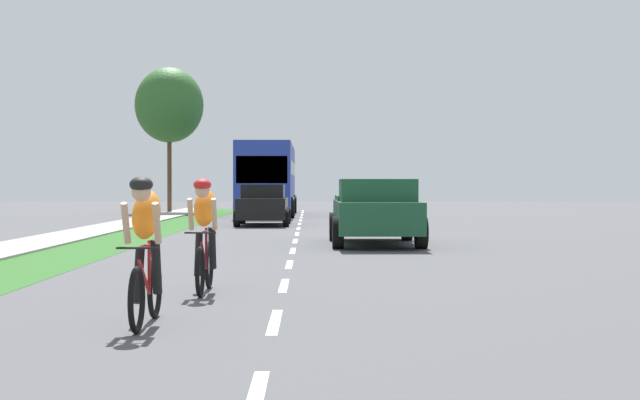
# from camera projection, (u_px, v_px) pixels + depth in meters

# --- Properties ---
(ground_plane) EXTENTS (120.00, 120.00, 0.00)m
(ground_plane) POSITION_uv_depth(u_px,v_px,m) (294.00, 247.00, 21.43)
(ground_plane) COLOR #4C4C4F
(grass_verge) EXTENTS (1.91, 70.00, 0.01)m
(grass_verge) POSITION_uv_depth(u_px,v_px,m) (97.00, 247.00, 21.37)
(grass_verge) COLOR #2D6026
(grass_verge) RESTS_ON ground_plane
(sidewalk_concrete) EXTENTS (1.79, 70.00, 0.10)m
(sidewalk_concrete) POSITION_uv_depth(u_px,v_px,m) (20.00, 247.00, 21.35)
(sidewalk_concrete) COLOR #9E998E
(sidewalk_concrete) RESTS_ON ground_plane
(lane_markings_center) EXTENTS (0.12, 54.30, 0.01)m
(lane_markings_center) POSITION_uv_depth(u_px,v_px,m) (296.00, 237.00, 25.43)
(lane_markings_center) COLOR white
(lane_markings_center) RESTS_ON ground_plane
(cyclist_lead) EXTENTS (0.42, 1.72, 1.58)m
(cyclist_lead) POSITION_uv_depth(u_px,v_px,m) (146.00, 249.00, 9.39)
(cyclist_lead) COLOR black
(cyclist_lead) RESTS_ON ground_plane
(cyclist_trailing) EXTENTS (0.42, 1.72, 1.58)m
(cyclist_trailing) POSITION_uv_depth(u_px,v_px,m) (204.00, 234.00, 12.25)
(cyclist_trailing) COLOR black
(cyclist_trailing) RESTS_ON ground_plane
(pickup_dark_green) EXTENTS (2.22, 5.10, 1.64)m
(pickup_dark_green) POSITION_uv_depth(u_px,v_px,m) (375.00, 212.00, 22.27)
(pickup_dark_green) COLOR #194C2D
(pickup_dark_green) RESTS_ON ground_plane
(sedan_black) EXTENTS (1.98, 4.30, 1.52)m
(sedan_black) POSITION_uv_depth(u_px,v_px,m) (263.00, 205.00, 33.23)
(sedan_black) COLOR black
(sedan_black) RESTS_ON ground_plane
(bus_blue) EXTENTS (2.78, 11.60, 3.48)m
(bus_blue) POSITION_uv_depth(u_px,v_px,m) (268.00, 176.00, 44.52)
(bus_blue) COLOR #23389E
(bus_blue) RESTS_ON ground_plane
(suv_silver) EXTENTS (2.15, 4.70, 1.79)m
(suv_silver) POSITION_uv_depth(u_px,v_px,m) (278.00, 193.00, 64.12)
(suv_silver) COLOR #A5A8AD
(suv_silver) RESTS_ON ground_plane
(street_tree_far) EXTENTS (3.74, 3.74, 7.95)m
(street_tree_far) POSITION_uv_depth(u_px,v_px,m) (169.00, 105.00, 48.65)
(street_tree_far) COLOR brown
(street_tree_far) RESTS_ON ground_plane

